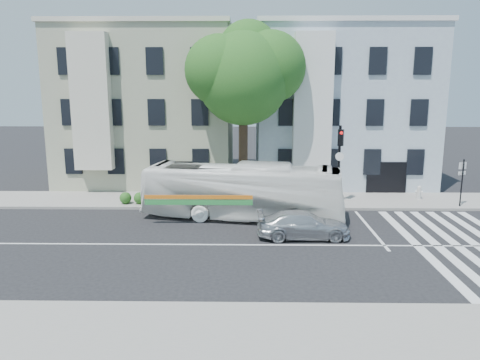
{
  "coord_description": "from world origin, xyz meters",
  "views": [
    {
      "loc": [
        0.26,
        -20.26,
        7.21
      ],
      "look_at": [
        -0.11,
        3.02,
        2.4
      ],
      "focal_mm": 35.0,
      "sensor_mm": 36.0,
      "label": 1
    }
  ],
  "objects_px": {
    "sedan": "(303,225)",
    "fire_hydrant": "(419,192)",
    "traffic_signal": "(340,154)",
    "bus": "(243,191)"
  },
  "relations": [
    {
      "from": "bus",
      "to": "fire_hydrant",
      "type": "height_order",
      "value": "bus"
    },
    {
      "from": "traffic_signal",
      "to": "fire_hydrant",
      "type": "bearing_deg",
      "value": 34.0
    },
    {
      "from": "bus",
      "to": "traffic_signal",
      "type": "xyz_separation_m",
      "value": [
        5.72,
        2.98,
        1.58
      ]
    },
    {
      "from": "bus",
      "to": "traffic_signal",
      "type": "distance_m",
      "value": 6.64
    },
    {
      "from": "bus",
      "to": "sedan",
      "type": "bearing_deg",
      "value": -128.48
    },
    {
      "from": "sedan",
      "to": "traffic_signal",
      "type": "relative_size",
      "value": 0.92
    },
    {
      "from": "sedan",
      "to": "fire_hydrant",
      "type": "height_order",
      "value": "sedan"
    },
    {
      "from": "sedan",
      "to": "fire_hydrant",
      "type": "distance_m",
      "value": 10.86
    },
    {
      "from": "traffic_signal",
      "to": "sedan",
      "type": "bearing_deg",
      "value": -91.48
    },
    {
      "from": "traffic_signal",
      "to": "bus",
      "type": "bearing_deg",
      "value": -129.68
    }
  ]
}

